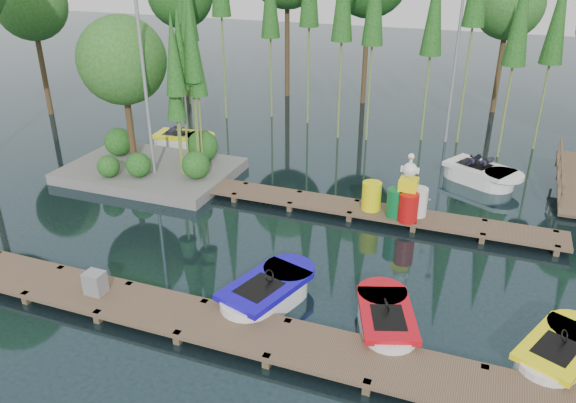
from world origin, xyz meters
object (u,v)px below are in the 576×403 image
(boat_blue, at_px, (267,294))
(drum_cluster, at_px, (408,199))
(boat_red, at_px, (386,321))
(yellow_barrel, at_px, (371,196))
(boat_yellow_far, at_px, (182,140))
(utility_cabinet, at_px, (95,283))
(island, at_px, (140,91))

(boat_blue, relative_size, drum_cluster, 1.52)
(boat_red, height_order, yellow_barrel, yellow_barrel)
(boat_yellow_far, relative_size, utility_cabinet, 5.01)
(boat_blue, height_order, drum_cluster, drum_cluster)
(utility_cabinet, bearing_deg, drum_cluster, 46.97)
(boat_red, height_order, boat_yellow_far, boat_yellow_far)
(utility_cabinet, relative_size, yellow_barrel, 0.62)
(boat_blue, height_order, boat_yellow_far, boat_yellow_far)
(boat_blue, bearing_deg, boat_red, 17.19)
(yellow_barrel, height_order, drum_cluster, drum_cluster)
(boat_yellow_far, distance_m, utility_cabinet, 11.54)
(boat_red, relative_size, yellow_barrel, 3.11)
(boat_blue, height_order, boat_red, boat_blue)
(boat_blue, bearing_deg, boat_yellow_far, 147.59)
(utility_cabinet, bearing_deg, boat_yellow_far, 110.12)
(yellow_barrel, relative_size, drum_cluster, 0.44)
(boat_red, relative_size, utility_cabinet, 5.00)
(boat_blue, bearing_deg, utility_cabinet, -142.01)
(boat_red, relative_size, boat_yellow_far, 1.00)
(island, xyz_separation_m, boat_blue, (7.58, -6.32, -2.90))
(boat_blue, bearing_deg, island, 157.64)
(utility_cabinet, bearing_deg, island, 115.17)
(boat_red, xyz_separation_m, boat_yellow_far, (-10.85, 9.38, 0.04))
(utility_cabinet, bearing_deg, boat_blue, 20.51)
(island, bearing_deg, boat_red, -31.03)
(utility_cabinet, xyz_separation_m, yellow_barrel, (5.22, 7.00, 0.17))
(island, distance_m, boat_red, 12.64)
(boat_red, xyz_separation_m, utility_cabinet, (-6.88, -1.45, 0.33))
(island, distance_m, utility_cabinet, 8.99)
(island, bearing_deg, drum_cluster, -5.38)
(boat_yellow_far, height_order, yellow_barrel, boat_yellow_far)
(boat_yellow_far, height_order, utility_cabinet, boat_yellow_far)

